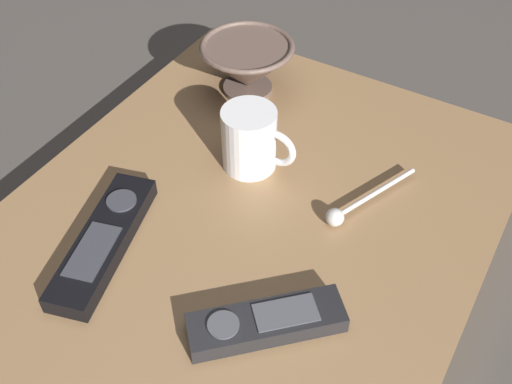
{
  "coord_description": "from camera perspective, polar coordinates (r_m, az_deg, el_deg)",
  "views": [
    {
      "loc": [
        0.43,
        0.26,
        0.6
      ],
      "look_at": [
        -0.02,
        -0.0,
        0.07
      ],
      "focal_mm": 43.13,
      "sensor_mm": 36.0,
      "label": 1
    }
  ],
  "objects": [
    {
      "name": "ground_plane",
      "position": [
        0.78,
        -0.72,
        -4.52
      ],
      "size": [
        6.0,
        6.0,
        0.0
      ],
      "primitive_type": "plane",
      "color": "#47423D"
    },
    {
      "name": "cereal_bowl",
      "position": [
        0.9,
        -0.81,
        11.65
      ],
      "size": [
        0.14,
        0.14,
        0.08
      ],
      "color": "brown",
      "rests_on": "table"
    },
    {
      "name": "coffee_mug",
      "position": [
        0.78,
        -0.5,
        4.89
      ],
      "size": [
        0.07,
        0.1,
        0.08
      ],
      "color": "white",
      "rests_on": "table"
    },
    {
      "name": "tv_remote_far",
      "position": [
        0.72,
        -13.93,
        -4.42
      ],
      "size": [
        0.2,
        0.1,
        0.03
      ],
      "color": "black",
      "rests_on": "table"
    },
    {
      "name": "table",
      "position": [
        0.76,
        -0.73,
        -3.32
      ],
      "size": [
        0.67,
        0.55,
        0.05
      ],
      "color": "#936D47",
      "rests_on": "ground"
    },
    {
      "name": "tv_remote_near",
      "position": [
        0.64,
        0.94,
        -12.01
      ],
      "size": [
        0.14,
        0.15,
        0.02
      ],
      "color": "black",
      "rests_on": "table"
    },
    {
      "name": "teaspoon",
      "position": [
        0.74,
        8.49,
        -1.63
      ],
      "size": [
        0.14,
        0.06,
        0.02
      ],
      "color": "silver",
      "rests_on": "table"
    }
  ]
}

